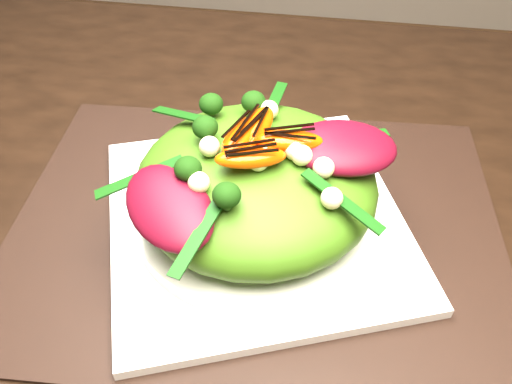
# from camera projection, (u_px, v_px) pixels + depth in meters

# --- Properties ---
(dining_table) EXTENTS (1.60, 0.90, 0.75)m
(dining_table) POSITION_uv_depth(u_px,v_px,m) (277.00, 236.00, 0.56)
(dining_table) COLOR black
(dining_table) RESTS_ON floor
(placemat) EXTENTS (0.50, 0.39, 0.00)m
(placemat) POSITION_uv_depth(u_px,v_px,m) (256.00, 224.00, 0.54)
(placemat) COLOR black
(placemat) RESTS_ON dining_table
(plate_base) EXTENTS (0.36, 0.36, 0.01)m
(plate_base) POSITION_uv_depth(u_px,v_px,m) (256.00, 219.00, 0.54)
(plate_base) COLOR white
(plate_base) RESTS_ON placemat
(salad_bowl) EXTENTS (0.27, 0.27, 0.02)m
(salad_bowl) POSITION_uv_depth(u_px,v_px,m) (256.00, 209.00, 0.53)
(salad_bowl) COLOR white
(salad_bowl) RESTS_ON plate_base
(lettuce_mound) EXTENTS (0.27, 0.27, 0.08)m
(lettuce_mound) POSITION_uv_depth(u_px,v_px,m) (256.00, 182.00, 0.50)
(lettuce_mound) COLOR #3E6713
(lettuce_mound) RESTS_ON salad_bowl
(radicchio_leaf) EXTENTS (0.11, 0.09, 0.02)m
(radicchio_leaf) POSITION_uv_depth(u_px,v_px,m) (344.00, 147.00, 0.47)
(radicchio_leaf) COLOR #4A0814
(radicchio_leaf) RESTS_ON lettuce_mound
(orange_segment) EXTENTS (0.06, 0.06, 0.02)m
(orange_segment) POSITION_uv_depth(u_px,v_px,m) (264.00, 125.00, 0.49)
(orange_segment) COLOR #EA3C03
(orange_segment) RESTS_ON lettuce_mound
(broccoli_floret) EXTENTS (0.04, 0.04, 0.03)m
(broccoli_floret) POSITION_uv_depth(u_px,v_px,m) (210.00, 117.00, 0.49)
(broccoli_floret) COLOR black
(broccoli_floret) RESTS_ON lettuce_mound
(macadamia_nut) EXTENTS (0.02, 0.02, 0.02)m
(macadamia_nut) POSITION_uv_depth(u_px,v_px,m) (291.00, 173.00, 0.44)
(macadamia_nut) COLOR beige
(macadamia_nut) RESTS_ON lettuce_mound
(balsamic_drizzle) EXTENTS (0.03, 0.02, 0.00)m
(balsamic_drizzle) POSITION_uv_depth(u_px,v_px,m) (264.00, 117.00, 0.48)
(balsamic_drizzle) COLOR black
(balsamic_drizzle) RESTS_ON orange_segment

